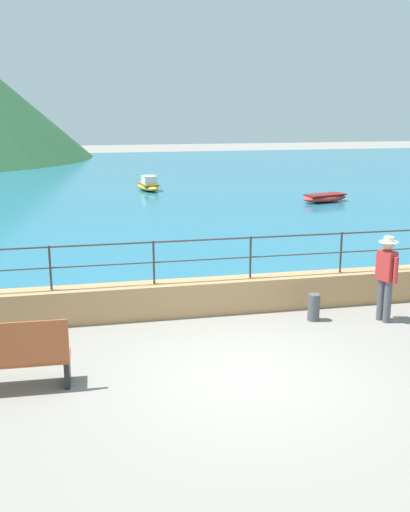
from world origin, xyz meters
TOP-DOWN VIEW (x-y plane):
  - ground_plane at (0.00, 0.00)m, footprint 120.00×120.00m
  - promenade_wall at (0.00, 3.20)m, footprint 20.00×0.56m
  - railing at (0.00, 3.20)m, footprint 18.44×0.04m
  - lake_water at (0.00, 25.84)m, footprint 64.00×44.32m
  - bench_main at (-3.57, 0.30)m, footprint 1.72×0.60m
  - person_walking at (3.46, 1.93)m, footprint 0.38×0.55m
  - bollard at (2.10, 2.26)m, footprint 0.24×0.24m
  - boat_0 at (1.17, 21.95)m, footprint 1.19×2.40m
  - boat_2 at (8.40, 16.42)m, footprint 2.46×1.51m

SIDE VIEW (x-z plane):
  - ground_plane at x=0.00m, z-range 0.00..0.00m
  - lake_water at x=0.00m, z-range 0.00..0.06m
  - boat_2 at x=8.40m, z-range 0.08..0.44m
  - bollard at x=2.10m, z-range 0.00..0.55m
  - boat_0 at x=1.17m, z-range -0.05..0.71m
  - promenade_wall at x=0.00m, z-range 0.00..0.70m
  - bench_main at x=-3.57m, z-range -0.01..1.12m
  - person_walking at x=3.46m, z-range 0.10..1.85m
  - railing at x=0.00m, z-range 0.88..1.78m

